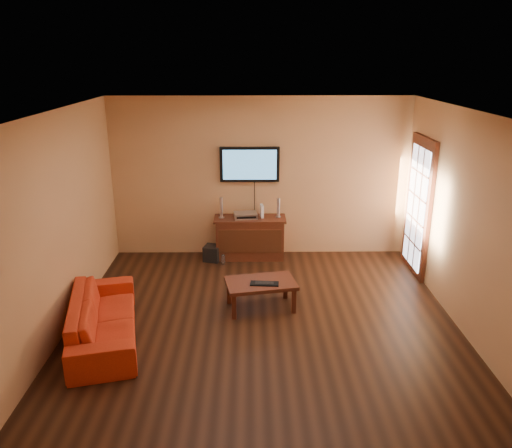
{
  "coord_description": "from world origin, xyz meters",
  "views": [
    {
      "loc": [
        -0.16,
        -5.72,
        3.31
      ],
      "look_at": [
        -0.09,
        0.8,
        1.1
      ],
      "focal_mm": 35.0,
      "sensor_mm": 36.0,
      "label": 1
    }
  ],
  "objects_px": {
    "speaker_left": "(221,209)",
    "speaker_right": "(278,208)",
    "media_console": "(250,238)",
    "bottle": "(223,260)",
    "coffee_table": "(261,285)",
    "sofa": "(103,311)",
    "subwoofer": "(212,253)",
    "television": "(250,164)",
    "av_receiver": "(246,215)",
    "game_console": "(262,211)",
    "keyboard": "(264,283)"
  },
  "relations": [
    {
      "from": "television",
      "to": "sofa",
      "type": "bearing_deg",
      "value": -122.8
    },
    {
      "from": "television",
      "to": "game_console",
      "type": "height_order",
      "value": "television"
    },
    {
      "from": "sofa",
      "to": "speaker_left",
      "type": "xyz_separation_m",
      "value": [
        1.31,
        2.58,
        0.51
      ]
    },
    {
      "from": "speaker_left",
      "to": "keyboard",
      "type": "bearing_deg",
      "value": -70.59
    },
    {
      "from": "keyboard",
      "to": "television",
      "type": "bearing_deg",
      "value": 95.31
    },
    {
      "from": "game_console",
      "to": "bottle",
      "type": "relative_size",
      "value": 1.19
    },
    {
      "from": "media_console",
      "to": "television",
      "type": "bearing_deg",
      "value": 90.0
    },
    {
      "from": "av_receiver",
      "to": "game_console",
      "type": "height_order",
      "value": "game_console"
    },
    {
      "from": "game_console",
      "to": "bottle",
      "type": "xyz_separation_m",
      "value": [
        -0.65,
        -0.35,
        -0.74
      ]
    },
    {
      "from": "media_console",
      "to": "coffee_table",
      "type": "bearing_deg",
      "value": -85.35
    },
    {
      "from": "coffee_table",
      "to": "av_receiver",
      "type": "distance_m",
      "value": 1.9
    },
    {
      "from": "coffee_table",
      "to": "sofa",
      "type": "relative_size",
      "value": 0.54
    },
    {
      "from": "sofa",
      "to": "speaker_left",
      "type": "relative_size",
      "value": 5.34
    },
    {
      "from": "television",
      "to": "bottle",
      "type": "distance_m",
      "value": 1.65
    },
    {
      "from": "coffee_table",
      "to": "keyboard",
      "type": "distance_m",
      "value": 0.12
    },
    {
      "from": "speaker_left",
      "to": "speaker_right",
      "type": "distance_m",
      "value": 0.96
    },
    {
      "from": "coffee_table",
      "to": "av_receiver",
      "type": "height_order",
      "value": "av_receiver"
    },
    {
      "from": "coffee_table",
      "to": "subwoofer",
      "type": "height_order",
      "value": "coffee_table"
    },
    {
      "from": "media_console",
      "to": "bottle",
      "type": "height_order",
      "value": "media_console"
    },
    {
      "from": "television",
      "to": "sofa",
      "type": "distance_m",
      "value": 3.52
    },
    {
      "from": "game_console",
      "to": "bottle",
      "type": "height_order",
      "value": "game_console"
    },
    {
      "from": "bottle",
      "to": "keyboard",
      "type": "distance_m",
      "value": 1.76
    },
    {
      "from": "speaker_left",
      "to": "subwoofer",
      "type": "relative_size",
      "value": 1.35
    },
    {
      "from": "sofa",
      "to": "game_console",
      "type": "distance_m",
      "value": 3.32
    },
    {
      "from": "coffee_table",
      "to": "sofa",
      "type": "xyz_separation_m",
      "value": [
        -1.93,
        -0.75,
        0.03
      ]
    },
    {
      "from": "media_console",
      "to": "bottle",
      "type": "distance_m",
      "value": 0.61
    },
    {
      "from": "television",
      "to": "av_receiver",
      "type": "distance_m",
      "value": 0.85
    },
    {
      "from": "media_console",
      "to": "subwoofer",
      "type": "height_order",
      "value": "media_console"
    },
    {
      "from": "subwoofer",
      "to": "media_console",
      "type": "bearing_deg",
      "value": 26.72
    },
    {
      "from": "media_console",
      "to": "subwoofer",
      "type": "relative_size",
      "value": 4.62
    },
    {
      "from": "speaker_right",
      "to": "game_console",
      "type": "bearing_deg",
      "value": 179.77
    },
    {
      "from": "av_receiver",
      "to": "speaker_right",
      "type": "bearing_deg",
      "value": -3.49
    },
    {
      "from": "speaker_left",
      "to": "subwoofer",
      "type": "bearing_deg",
      "value": -140.2
    },
    {
      "from": "coffee_table",
      "to": "speaker_right",
      "type": "xyz_separation_m",
      "value": [
        0.33,
        1.87,
        0.53
      ]
    },
    {
      "from": "speaker_left",
      "to": "av_receiver",
      "type": "xyz_separation_m",
      "value": [
        0.41,
        0.01,
        -0.12
      ]
    },
    {
      "from": "coffee_table",
      "to": "av_receiver",
      "type": "bearing_deg",
      "value": 96.89
    },
    {
      "from": "sofa",
      "to": "speaker_right",
      "type": "distance_m",
      "value": 3.5
    },
    {
      "from": "av_receiver",
      "to": "subwoofer",
      "type": "bearing_deg",
      "value": -172.91
    },
    {
      "from": "coffee_table",
      "to": "game_console",
      "type": "height_order",
      "value": "game_console"
    },
    {
      "from": "game_console",
      "to": "bottle",
      "type": "bearing_deg",
      "value": -160.34
    },
    {
      "from": "speaker_right",
      "to": "subwoofer",
      "type": "bearing_deg",
      "value": -171.46
    },
    {
      "from": "subwoofer",
      "to": "coffee_table",
      "type": "bearing_deg",
      "value": -49.89
    },
    {
      "from": "media_console",
      "to": "speaker_left",
      "type": "xyz_separation_m",
      "value": [
        -0.48,
        0.0,
        0.52
      ]
    },
    {
      "from": "coffee_table",
      "to": "speaker_left",
      "type": "bearing_deg",
      "value": 108.92
    },
    {
      "from": "av_receiver",
      "to": "bottle",
      "type": "bearing_deg",
      "value": -146.31
    },
    {
      "from": "media_console",
      "to": "game_console",
      "type": "xyz_separation_m",
      "value": [
        0.2,
        0.04,
        0.46
      ]
    },
    {
      "from": "media_console",
      "to": "coffee_table",
      "type": "xyz_separation_m",
      "value": [
        0.15,
        -1.83,
        -0.02
      ]
    },
    {
      "from": "sofa",
      "to": "television",
      "type": "bearing_deg",
      "value": -46.18
    },
    {
      "from": "speaker_left",
      "to": "speaker_right",
      "type": "bearing_deg",
      "value": 2.12
    },
    {
      "from": "av_receiver",
      "to": "game_console",
      "type": "distance_m",
      "value": 0.28
    }
  ]
}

